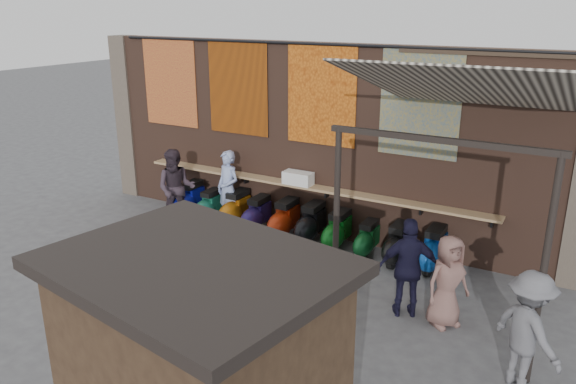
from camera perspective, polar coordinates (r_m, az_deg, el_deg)
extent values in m
plane|color=#474749|center=(10.32, -4.64, -8.66)|extent=(70.00, 70.00, 0.00)
cube|color=brown|center=(11.83, 2.48, 5.26)|extent=(10.00, 0.40, 4.00)
cube|color=#4C4238|center=(14.88, -15.77, 7.33)|extent=(0.50, 0.50, 4.00)
cube|color=#9E7A51|center=(11.75, 1.59, 0.63)|extent=(8.00, 0.32, 0.05)
cube|color=white|center=(11.73, 1.03, 1.42)|extent=(0.62, 0.30, 0.27)
cube|color=maroon|center=(13.48, -11.89, 10.84)|extent=(1.50, 0.02, 2.00)
cube|color=#C8540B|center=(12.32, -5.10, 10.47)|extent=(1.50, 0.02, 2.00)
cube|color=#CC6819|center=(11.31, 3.40, 9.80)|extent=(1.50, 0.02, 2.00)
cube|color=navy|center=(10.59, 13.25, 8.76)|extent=(1.50, 0.02, 2.00)
cylinder|color=black|center=(11.33, 2.07, 14.83)|extent=(9.50, 0.06, 0.06)
imported|color=#93A4D6|center=(12.42, -6.09, 0.34)|extent=(0.71, 0.57, 1.71)
imported|color=#322730|center=(12.54, -11.28, 0.36)|extent=(1.07, 1.00, 1.75)
imported|color=black|center=(8.99, 12.17, -7.56)|extent=(1.03, 0.78, 1.63)
imported|color=slate|center=(7.86, 23.17, -12.85)|extent=(1.19, 1.12, 1.62)
imported|color=#7D5750|center=(8.91, 15.90, -8.72)|extent=(0.81, 0.85, 1.47)
cube|color=black|center=(5.00, -9.51, -7.39)|extent=(2.86, 2.38, 0.12)
cube|color=gold|center=(5.89, -2.54, -11.05)|extent=(1.19, 0.25, 0.50)
cube|color=#473321|center=(6.38, -2.42, -18.03)|extent=(1.88, 0.42, 0.06)
cube|color=beige|center=(8.70, 18.09, 10.01)|extent=(3.20, 3.28, 0.97)
cube|color=#33261C|center=(10.22, 20.28, 13.18)|extent=(3.30, 0.08, 0.12)
cube|color=black|center=(7.35, 15.21, 5.11)|extent=(3.00, 0.08, 0.08)
cylinder|color=black|center=(8.25, 4.90, -4.02)|extent=(0.09, 0.09, 3.10)
cylinder|color=black|center=(7.64, 24.48, -7.65)|extent=(0.09, 0.09, 3.10)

